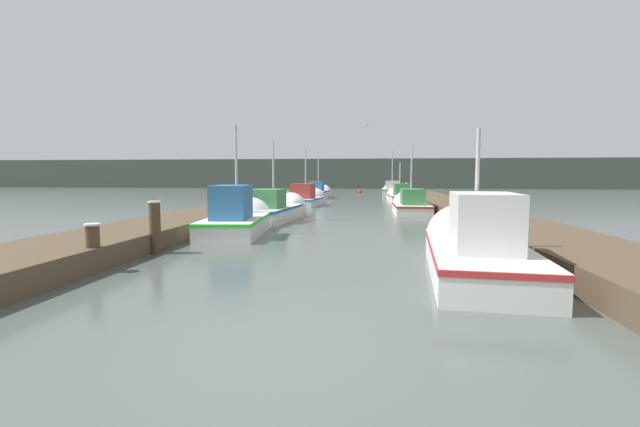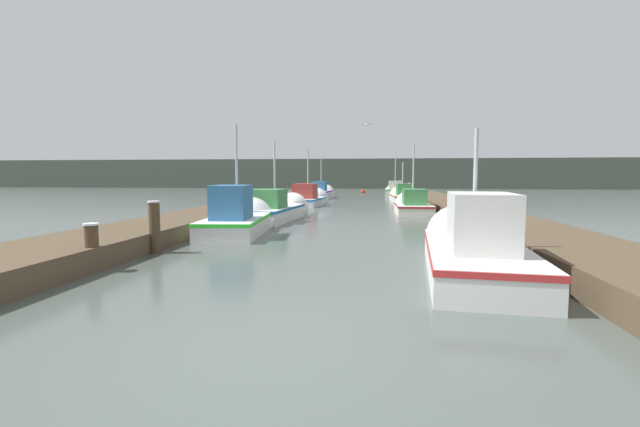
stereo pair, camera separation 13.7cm
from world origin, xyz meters
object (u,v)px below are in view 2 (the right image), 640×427
fishing_boat_6 (322,193)px  fishing_boat_4 (309,199)px  fishing_boat_0 (471,247)px  mooring_piling_1 (92,247)px  channel_buoy (363,192)px  fishing_boat_7 (395,191)px  mooring_piling_0 (155,227)px  fishing_boat_1 (239,219)px  seagull_lead (366,125)px  mooring_piling_2 (410,190)px  fishing_boat_3 (412,205)px  fishing_boat_2 (277,210)px  fishing_boat_5 (402,196)px

fishing_boat_6 → fishing_boat_4: bearing=-86.8°
fishing_boat_0 → mooring_piling_1: bearing=-165.3°
channel_buoy → fishing_boat_0: bearing=-85.3°
fishing_boat_7 → mooring_piling_0: (-7.30, -30.67, 0.19)m
fishing_boat_0 → fishing_boat_1: fishing_boat_1 is taller
fishing_boat_6 → seagull_lead: seagull_lead is taller
fishing_boat_1 → seagull_lead: bearing=63.4°
fishing_boat_6 → channel_buoy: size_ratio=6.43×
mooring_piling_2 → mooring_piling_1: bearing=-106.3°
fishing_boat_1 → fishing_boat_6: (0.02, 22.55, -0.02)m
fishing_boat_0 → fishing_boat_3: (-0.04, 13.14, -0.07)m
fishing_boat_2 → fishing_boat_6: fishing_boat_2 is taller
fishing_boat_5 → fishing_boat_6: 7.67m
fishing_boat_5 → fishing_boat_7: (-0.11, 8.39, 0.07)m
channel_buoy → seagull_lead: 24.07m
fishing_boat_6 → mooring_piling_2: (7.46, 0.98, 0.20)m
seagull_lead → fishing_boat_2: bearing=-110.9°
fishing_boat_6 → fishing_boat_7: fishing_boat_7 is taller
fishing_boat_6 → channel_buoy: 11.63m
channel_buoy → mooring_piling_1: bearing=-96.3°
seagull_lead → mooring_piling_1: bearing=-95.0°
fishing_boat_3 → mooring_piling_1: (-7.49, -14.39, 0.11)m
mooring_piling_2 → seagull_lead: (-3.48, -13.44, 4.00)m
fishing_boat_0 → mooring_piling_0: 7.37m
fishing_boat_0 → seagull_lead: (-2.43, 14.70, 4.20)m
fishing_boat_0 → mooring_piling_0: (-7.32, 0.81, 0.20)m
fishing_boat_0 → mooring_piling_1: fishing_boat_0 is taller
fishing_boat_0 → channel_buoy: size_ratio=6.04×
fishing_boat_6 → mooring_piling_1: bearing=-90.9°
fishing_boat_3 → mooring_piling_1: fishing_boat_3 is taller
fishing_boat_3 → channel_buoy: size_ratio=4.67×
fishing_boat_2 → seagull_lead: seagull_lead is taller
fishing_boat_6 → fishing_boat_3: bearing=-64.2°
fishing_boat_7 → fishing_boat_5: bearing=-87.4°
fishing_boat_1 → fishing_boat_5: fishing_boat_1 is taller
fishing_boat_0 → seagull_lead: seagull_lead is taller
fishing_boat_0 → fishing_boat_2: bearing=129.3°
mooring_piling_2 → fishing_boat_3: bearing=-94.2°
fishing_boat_5 → fishing_boat_6: fishing_boat_6 is taller
fishing_boat_3 → fishing_boat_1: bearing=-127.1°
mooring_piling_1 → channel_buoy: size_ratio=1.00×
fishing_boat_4 → mooring_piling_2: 12.24m
mooring_piling_2 → channel_buoy: mooring_piling_2 is taller
channel_buoy → fishing_boat_1: bearing=-95.5°
mooring_piling_2 → seagull_lead: seagull_lead is taller
fishing_boat_7 → channel_buoy: fishing_boat_7 is taller
fishing_boat_5 → mooring_piling_1: 25.51m
fishing_boat_1 → fishing_boat_2: bearing=81.6°
seagull_lead → fishing_boat_6: bearing=120.4°
fishing_boat_1 → fishing_boat_5: (6.51, 18.47, -0.09)m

